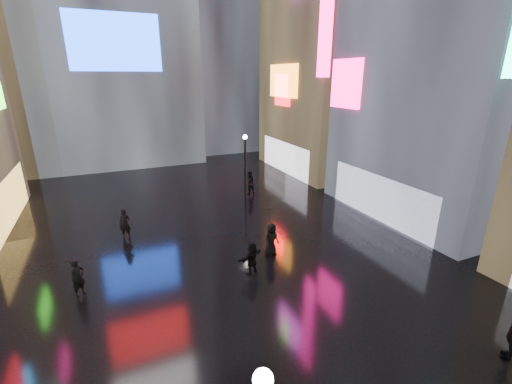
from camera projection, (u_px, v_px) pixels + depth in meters
ground at (204, 230)px, 21.28m from camera, size 140.00×140.00×0.00m
building_right_far at (335, 20)px, 31.54m from camera, size 10.28×12.00×28.00m
tower_flank_right at (211, 8)px, 41.75m from camera, size 12.00×12.00×34.00m
lamp_far at (245, 166)px, 24.59m from camera, size 0.30×0.30×5.20m
pedestrian_4 at (271, 239)px, 18.14m from camera, size 0.99×0.78×1.79m
pedestrian_5 at (252, 258)px, 16.40m from camera, size 1.59×1.05×1.65m
pedestrian_6 at (78, 278)px, 14.70m from camera, size 0.75×0.72×1.72m
pedestrian_7 at (249, 183)px, 27.55m from camera, size 0.99×0.81×1.89m
umbrella_2 at (272, 215)px, 17.70m from camera, size 1.46×1.46×0.94m
pedestrian_8 at (125, 224)px, 19.92m from camera, size 0.76×0.62×1.81m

